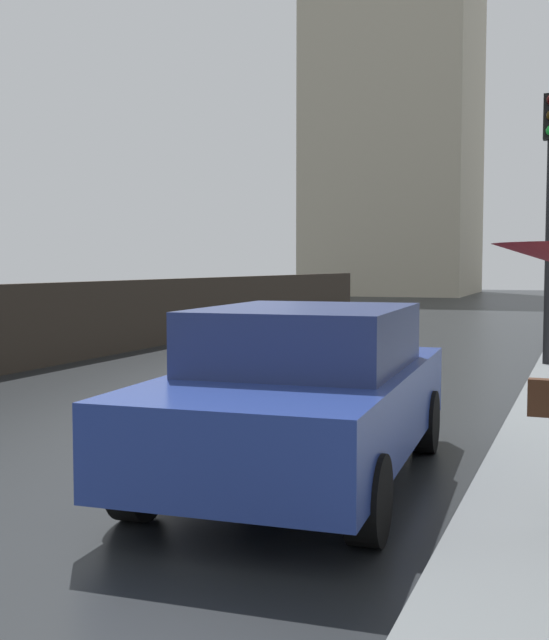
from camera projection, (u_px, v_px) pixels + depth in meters
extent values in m
cube|color=navy|center=(303.00, 407.00, 6.75)|extent=(2.06, 4.26, 0.66)
cube|color=navy|center=(307.00, 337.00, 6.81)|extent=(1.72, 2.19, 0.51)
cylinder|color=black|center=(262.00, 412.00, 8.34)|extent=(0.25, 0.62, 0.61)
cylinder|color=black|center=(425.00, 421.00, 7.82)|extent=(0.25, 0.62, 0.61)
cylinder|color=black|center=(137.00, 478.00, 5.73)|extent=(0.25, 0.62, 0.61)
cylinder|color=black|center=(369.00, 500.00, 5.21)|extent=(0.25, 0.62, 0.61)
cube|color=#3F2314|center=(544.00, 398.00, 5.13)|extent=(0.20, 0.10, 0.24)
cylinder|color=black|center=(549.00, 253.00, 13.59)|extent=(0.12, 0.12, 3.79)
cube|color=#B2A88E|center=(398.00, 114.00, 51.05)|extent=(9.79, 12.03, 22.82)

